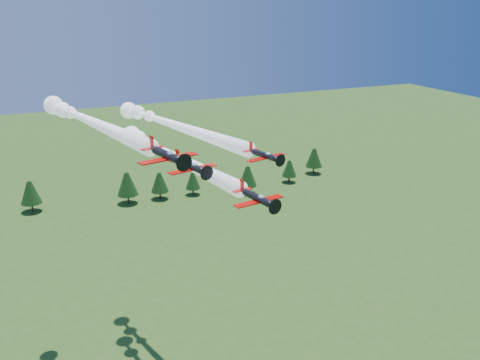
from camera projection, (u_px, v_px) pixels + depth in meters
name	position (u px, v px, depth m)	size (l,w,h in m)	color
plane_lead	(168.00, 153.00, 97.59)	(13.68, 50.31, 3.70)	black
plane_left	(87.00, 120.00, 92.79)	(16.17, 49.99, 3.70)	black
plane_right	(170.00, 123.00, 104.63)	(16.47, 50.52, 3.70)	black
plane_slot	(191.00, 166.00, 83.48)	(8.44, 9.30, 2.95)	black
treeline	(94.00, 192.00, 185.34)	(176.13, 20.68, 11.90)	#382314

